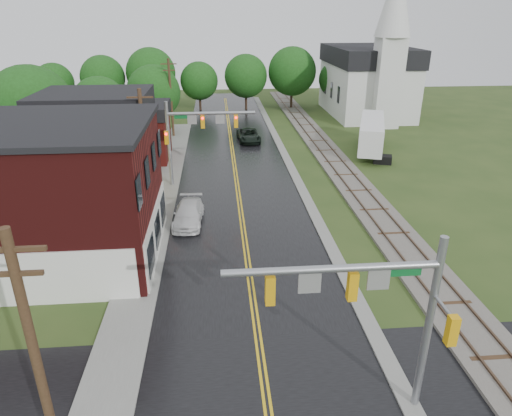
{
  "coord_description": "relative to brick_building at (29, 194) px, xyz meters",
  "views": [
    {
      "loc": [
        -1.55,
        -10.46,
        13.82
      ],
      "look_at": [
        0.51,
        13.39,
        3.5
      ],
      "focal_mm": 32.0,
      "sensor_mm": 36.0,
      "label": 1
    }
  ],
  "objects": [
    {
      "name": "tree_left_e",
      "position": [
        3.64,
        30.9,
        0.66
      ],
      "size": [
        6.4,
        6.4,
        8.16
      ],
      "color": "black",
      "rests_on": "ground"
    },
    {
      "name": "sidewalk_left",
      "position": [
        6.28,
        10.0,
        -4.15
      ],
      "size": [
        2.4,
        50.0,
        0.12
      ],
      "primitive_type": "cube",
      "color": "gray",
      "rests_on": "ground"
    },
    {
      "name": "pickup_white",
      "position": [
        8.7,
        4.22,
        -3.46
      ],
      "size": [
        2.23,
        4.9,
        1.39
      ],
      "primitive_type": "imported",
      "rotation": [
        0.0,
        0.0,
        -0.06
      ],
      "color": "silver",
      "rests_on": "ground"
    },
    {
      "name": "main_road",
      "position": [
        12.48,
        15.0,
        -4.15
      ],
      "size": [
        10.0,
        90.0,
        0.02
      ],
      "primitive_type": "cube",
      "color": "black",
      "rests_on": "ground"
    },
    {
      "name": "church",
      "position": [
        32.48,
        38.74,
        1.68
      ],
      "size": [
        10.4,
        18.4,
        20.0
      ],
      "color": "silver",
      "rests_on": "ground"
    },
    {
      "name": "traffic_signal_far",
      "position": [
        9.01,
        12.0,
        0.82
      ],
      "size": [
        7.34,
        0.43,
        7.2
      ],
      "color": "gray",
      "rests_on": "ground"
    },
    {
      "name": "curb_right",
      "position": [
        17.88,
        20.0,
        -4.15
      ],
      "size": [
        0.8,
        70.0,
        0.12
      ],
      "primitive_type": "cube",
      "color": "gray",
      "rests_on": "ground"
    },
    {
      "name": "utility_pole_b",
      "position": [
        5.68,
        7.0,
        0.57
      ],
      "size": [
        1.8,
        0.28,
        9.0
      ],
      "color": "#382616",
      "rests_on": "ground"
    },
    {
      "name": "semi_trailer",
      "position": [
        27.14,
        20.53,
        -2.06
      ],
      "size": [
        5.63,
        10.86,
        3.47
      ],
      "color": "black",
      "rests_on": "ground"
    },
    {
      "name": "tree_left_c",
      "position": [
        -1.36,
        24.9,
        0.36
      ],
      "size": [
        6.0,
        6.0,
        7.65
      ],
      "color": "black",
      "rests_on": "ground"
    },
    {
      "name": "suv_dark",
      "position": [
        14.51,
        26.0,
        -3.44
      ],
      "size": [
        2.68,
        5.26,
        1.42
      ],
      "primitive_type": "imported",
      "rotation": [
        0.0,
        0.0,
        0.06
      ],
      "color": "black",
      "rests_on": "ground"
    },
    {
      "name": "yellow_house",
      "position": [
        1.48,
        11.0,
        -0.95
      ],
      "size": [
        8.0,
        7.0,
        6.4
      ],
      "primitive_type": "cube",
      "color": "tan",
      "rests_on": "ground"
    },
    {
      "name": "brick_building",
      "position": [
        0.0,
        0.0,
        0.0
      ],
      "size": [
        14.3,
        10.3,
        8.3
      ],
      "color": "#460F0F",
      "rests_on": "ground"
    },
    {
      "name": "cross_road",
      "position": [
        12.48,
        -13.0,
        -4.15
      ],
      "size": [
        60.0,
        9.0,
        0.02
      ],
      "primitive_type": "cube",
      "color": "black",
      "rests_on": "ground"
    },
    {
      "name": "utility_pole_c",
      "position": [
        5.68,
        29.0,
        0.57
      ],
      "size": [
        1.8,
        0.28,
        9.0
      ],
      "color": "#382616",
      "rests_on": "ground"
    },
    {
      "name": "traffic_signal_near",
      "position": [
        15.96,
        -13.0,
        0.82
      ],
      "size": [
        7.34,
        0.3,
        7.2
      ],
      "color": "gray",
      "rests_on": "ground"
    },
    {
      "name": "darkred_building",
      "position": [
        2.48,
        20.0,
        -1.95
      ],
      "size": [
        7.0,
        6.0,
        4.4
      ],
      "primitive_type": "cube",
      "color": "#3F0F0C",
      "rests_on": "ground"
    },
    {
      "name": "railroad",
      "position": [
        22.48,
        20.0,
        -4.05
      ],
      "size": [
        3.2,
        80.0,
        0.3
      ],
      "color": "#59544C",
      "rests_on": "ground"
    },
    {
      "name": "utility_pole_a",
      "position": [
        5.68,
        -15.0,
        0.57
      ],
      "size": [
        1.8,
        0.28,
        9.0
      ],
      "color": "#382616",
      "rests_on": "ground"
    },
    {
      "name": "tree_left_b",
      "position": [
        -5.36,
        16.9,
        1.57
      ],
      "size": [
        7.6,
        7.6,
        9.69
      ],
      "color": "black",
      "rests_on": "ground"
    }
  ]
}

